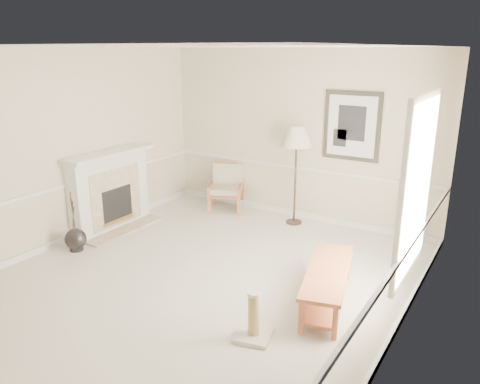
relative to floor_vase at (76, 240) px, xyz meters
The scene contains 8 objects.
ground 2.14m from the floor_vase, ahead, with size 5.50×5.50×0.00m, color silver.
room 2.84m from the floor_vase, 10.98° to the left, with size 5.04×5.54×2.92m.
fireplace 1.09m from the floor_vase, 104.02° to the left, with size 0.64×1.64×1.31m.
floor_vase is the anchor object (origin of this frame).
armchair 2.97m from the floor_vase, 74.11° to the left, with size 0.84×0.86×0.82m.
floor_lamp 3.79m from the floor_vase, 50.82° to the left, with size 0.68×0.68×1.68m.
bench 3.77m from the floor_vase, ahead, with size 0.82×1.59×0.43m.
scratching_post 3.39m from the floor_vase, ahead, with size 0.44×0.44×0.52m.
Camera 1 is at (3.35, -4.51, 2.87)m, focal length 35.00 mm.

